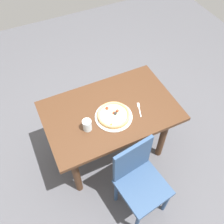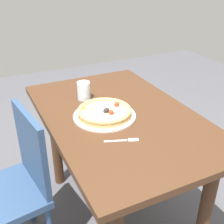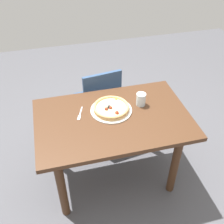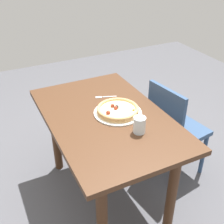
% 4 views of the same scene
% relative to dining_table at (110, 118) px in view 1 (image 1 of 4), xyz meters
% --- Properties ---
extents(ground_plane, '(6.00, 6.00, 0.00)m').
position_rel_dining_table_xyz_m(ground_plane, '(0.00, 0.00, -0.64)').
color(ground_plane, '#4C4C51').
extents(dining_table, '(1.24, 0.79, 0.77)m').
position_rel_dining_table_xyz_m(dining_table, '(0.00, 0.00, 0.00)').
color(dining_table, '#472B19').
rests_on(dining_table, ground).
extents(chair_near, '(0.45, 0.45, 0.88)m').
position_rel_dining_table_xyz_m(chair_near, '(-0.01, -0.61, -0.16)').
color(chair_near, navy).
rests_on(chair_near, ground).
extents(plate, '(0.34, 0.34, 0.01)m').
position_rel_dining_table_xyz_m(plate, '(-0.01, -0.09, 0.13)').
color(plate, silver).
rests_on(plate, dining_table).
extents(pizza, '(0.30, 0.30, 0.05)m').
position_rel_dining_table_xyz_m(pizza, '(-0.01, -0.09, 0.16)').
color(pizza, tan).
rests_on(pizza, plate).
extents(fork, '(0.07, 0.16, 0.00)m').
position_rel_dining_table_xyz_m(fork, '(0.25, -0.10, 0.13)').
color(fork, silver).
rests_on(fork, dining_table).
extents(drinking_glass, '(0.08, 0.08, 0.11)m').
position_rel_dining_table_xyz_m(drinking_glass, '(-0.27, -0.11, 0.18)').
color(drinking_glass, silver).
rests_on(drinking_glass, dining_table).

